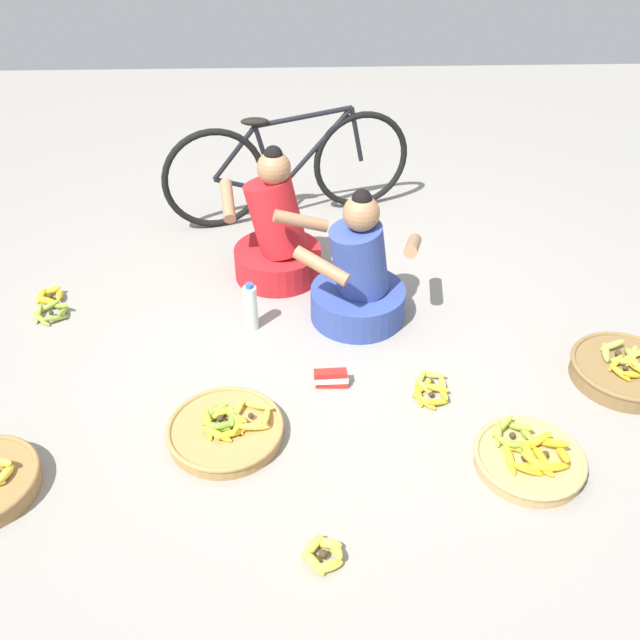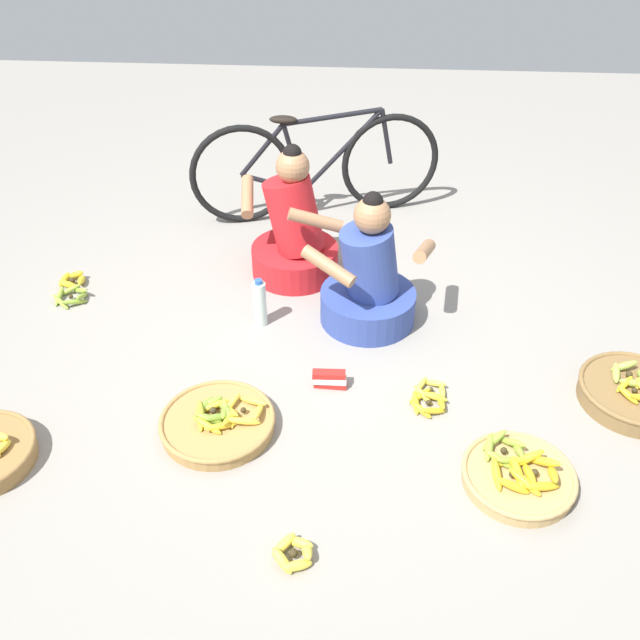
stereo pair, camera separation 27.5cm
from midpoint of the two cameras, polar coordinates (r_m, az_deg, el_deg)
ground_plane at (r=3.54m, az=2.46°, el=-2.69°), size 10.00×10.00×0.00m
vendor_woman_front at (r=3.64m, az=6.32°, el=3.11°), size 0.71×0.54×0.77m
vendor_woman_behind at (r=4.01m, az=-0.24°, el=7.13°), size 0.63×0.53×0.82m
bicycle_leaning at (r=4.65m, az=1.46°, el=12.74°), size 1.65×0.49×0.73m
banana_basket_near_bicycle at (r=3.04m, az=18.95°, el=-12.36°), size 0.47×0.47×0.15m
banana_basket_back_center at (r=3.60m, az=27.03°, el=-5.51°), size 0.53×0.53×0.16m
banana_basket_mid_right at (r=3.11m, az=-6.07°, el=-8.60°), size 0.53×0.53×0.13m
loose_bananas_near_vendor at (r=2.67m, az=0.90°, el=-19.13°), size 0.18×0.19×0.09m
loose_bananas_front_right at (r=4.17m, az=-18.44°, el=2.55°), size 0.24×0.35×0.08m
loose_bananas_mid_left at (r=3.30m, az=11.54°, el=-6.49°), size 0.20×0.28×0.08m
water_bottle at (r=3.65m, az=-2.96°, el=1.34°), size 0.07×0.07×0.29m
packet_carton_stack at (r=3.30m, az=3.22°, el=-5.09°), size 0.17×0.06×0.09m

